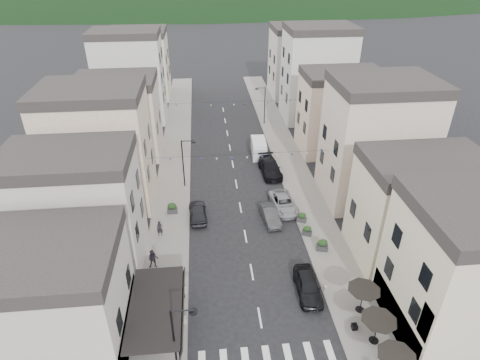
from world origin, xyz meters
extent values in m
cube|color=slate|center=(-7.50, 32.00, 0.06)|extent=(4.00, 76.00, 0.12)
cube|color=slate|center=(7.50, 32.00, 0.06)|extent=(4.00, 76.00, 0.12)
cube|color=#B8B1A9|center=(-15.50, 5.00, 4.00)|extent=(12.00, 8.00, 8.00)
cube|color=beige|center=(14.50, 4.00, 5.00)|extent=(10.00, 8.00, 10.00)
cube|color=black|center=(-7.50, 5.00, 3.20)|extent=(3.60, 7.50, 0.15)
cube|color=black|center=(-5.70, 5.00, 2.70)|extent=(0.34, 7.50, 0.99)
cylinder|color=black|center=(-5.80, 8.50, 1.60)|extent=(0.10, 0.10, 3.20)
cube|color=#B8B1A9|center=(-14.50, 14.00, 5.00)|extent=(10.00, 7.00, 10.00)
cube|color=#262323|center=(-14.50, 14.00, 10.50)|extent=(10.20, 7.14, 1.00)
cube|color=#BEA58E|center=(-14.50, 24.00, 6.00)|extent=(10.00, 8.00, 12.00)
cube|color=#262323|center=(-14.50, 24.00, 12.50)|extent=(10.20, 8.16, 1.00)
cube|color=#B9A896|center=(-14.50, 36.00, 4.75)|extent=(10.00, 8.00, 9.50)
cube|color=#262323|center=(-14.50, 36.00, 10.00)|extent=(10.20, 8.16, 1.00)
cube|color=#B7B7B2|center=(-14.50, 48.00, 6.50)|extent=(10.00, 7.00, 13.00)
cube|color=#262323|center=(-14.50, 48.00, 13.50)|extent=(10.20, 7.14, 1.00)
cube|color=beige|center=(-14.50, 60.00, 5.50)|extent=(10.00, 9.00, 11.00)
cube|color=#262323|center=(-14.50, 60.00, 11.50)|extent=(10.20, 9.18, 1.00)
cube|color=beige|center=(14.50, 12.00, 4.50)|extent=(10.00, 7.00, 9.00)
cube|color=#262323|center=(14.50, 12.00, 9.50)|extent=(10.20, 7.14, 1.00)
cube|color=#B9A896|center=(14.50, 22.00, 6.25)|extent=(10.00, 8.00, 12.50)
cube|color=#262323|center=(14.50, 22.00, 13.00)|extent=(10.20, 8.16, 1.00)
cube|color=#BEA58E|center=(14.50, 34.00, 5.00)|extent=(10.00, 7.00, 10.00)
cube|color=#262323|center=(14.50, 34.00, 10.50)|extent=(10.20, 7.14, 1.00)
cube|color=#B7B7B2|center=(14.50, 46.00, 6.75)|extent=(10.00, 8.00, 13.50)
cube|color=#262323|center=(14.50, 46.00, 14.00)|extent=(10.20, 8.16, 1.00)
cube|color=#B8B1A9|center=(14.50, 58.00, 5.75)|extent=(10.00, 9.00, 11.50)
cube|color=#262323|center=(14.50, 58.00, 12.00)|extent=(10.20, 9.18, 1.00)
cone|color=black|center=(7.70, 0.00, 2.37)|extent=(2.50, 2.50, 0.55)
cylinder|color=black|center=(7.70, 2.80, 1.27)|extent=(0.06, 0.06, 2.30)
cone|color=black|center=(7.70, 2.80, 2.37)|extent=(2.50, 2.50, 0.55)
cylinder|color=black|center=(7.70, 2.80, 0.49)|extent=(0.70, 0.70, 0.04)
cylinder|color=black|center=(7.70, 5.60, 1.27)|extent=(0.06, 0.06, 2.30)
cone|color=black|center=(7.70, 5.60, 2.37)|extent=(2.50, 2.50, 0.55)
cylinder|color=black|center=(7.70, 5.60, 0.49)|extent=(0.70, 0.70, 0.04)
cylinder|color=black|center=(-6.10, 2.00, 3.00)|extent=(0.14, 0.14, 6.00)
cylinder|color=black|center=(-5.40, 2.00, 5.90)|extent=(1.40, 0.10, 0.10)
cylinder|color=black|center=(-4.75, 2.00, 5.75)|extent=(0.56, 0.56, 0.08)
cylinder|color=black|center=(-6.10, 26.00, 3.00)|extent=(0.14, 0.14, 6.00)
cylinder|color=black|center=(-5.40, 26.00, 5.90)|extent=(1.40, 0.10, 0.10)
cylinder|color=black|center=(-4.75, 26.00, 5.75)|extent=(0.56, 0.56, 0.08)
cylinder|color=black|center=(6.10, 44.00, 3.00)|extent=(0.14, 0.14, 6.00)
cylinder|color=black|center=(5.40, 44.00, 5.90)|extent=(1.40, 0.10, 0.10)
cylinder|color=black|center=(4.75, 44.00, 5.75)|extent=(0.56, 0.56, 0.08)
cylinder|color=gray|center=(-5.70, 6.00, 0.42)|extent=(0.26, 0.26, 0.60)
cylinder|color=gray|center=(-5.70, 9.00, 0.42)|extent=(0.26, 0.26, 0.60)
cylinder|color=gray|center=(5.70, 8.00, 0.42)|extent=(0.26, 0.26, 0.60)
cylinder|color=black|center=(0.00, 22.00, 6.00)|extent=(19.00, 0.02, 0.02)
cone|color=beige|center=(-8.71, 22.00, 5.81)|extent=(0.28, 0.28, 0.24)
cone|color=navy|center=(-7.12, 22.00, 5.73)|extent=(0.28, 0.28, 0.24)
cone|color=beige|center=(-5.54, 22.00, 5.65)|extent=(0.28, 0.28, 0.24)
cone|color=navy|center=(-3.96, 22.00, 5.58)|extent=(0.28, 0.28, 0.24)
cone|color=beige|center=(-2.38, 22.00, 5.54)|extent=(0.28, 0.28, 0.24)
cone|color=navy|center=(-0.79, 22.00, 5.51)|extent=(0.28, 0.28, 0.24)
cone|color=beige|center=(0.79, 22.00, 5.51)|extent=(0.28, 0.28, 0.24)
cone|color=navy|center=(2.38, 22.00, 5.54)|extent=(0.28, 0.28, 0.24)
cone|color=beige|center=(3.96, 22.00, 5.58)|extent=(0.28, 0.28, 0.24)
cone|color=navy|center=(5.54, 22.00, 5.65)|extent=(0.28, 0.28, 0.24)
cone|color=beige|center=(7.12, 22.00, 5.73)|extent=(0.28, 0.28, 0.24)
cone|color=navy|center=(8.71, 22.00, 5.81)|extent=(0.28, 0.28, 0.24)
cylinder|color=black|center=(0.00, 38.00, 6.00)|extent=(19.00, 0.02, 0.02)
cone|color=beige|center=(-8.71, 38.00, 5.81)|extent=(0.28, 0.28, 0.24)
cone|color=navy|center=(-7.12, 38.00, 5.73)|extent=(0.28, 0.28, 0.24)
cone|color=beige|center=(-5.54, 38.00, 5.65)|extent=(0.28, 0.28, 0.24)
cone|color=navy|center=(-3.96, 38.00, 5.58)|extent=(0.28, 0.28, 0.24)
cone|color=beige|center=(-2.38, 38.00, 5.54)|extent=(0.28, 0.28, 0.24)
cone|color=navy|center=(-0.79, 38.00, 5.51)|extent=(0.28, 0.28, 0.24)
cone|color=beige|center=(0.79, 38.00, 5.51)|extent=(0.28, 0.28, 0.24)
cone|color=navy|center=(2.38, 38.00, 5.54)|extent=(0.28, 0.28, 0.24)
cone|color=beige|center=(3.96, 38.00, 5.58)|extent=(0.28, 0.28, 0.24)
cone|color=navy|center=(5.54, 38.00, 5.65)|extent=(0.28, 0.28, 0.24)
cone|color=beige|center=(7.12, 38.00, 5.73)|extent=(0.28, 0.28, 0.24)
cone|color=navy|center=(8.71, 38.00, 5.81)|extent=(0.28, 0.28, 0.24)
imported|color=black|center=(4.25, 8.19, 0.79)|extent=(1.96, 4.65, 1.57)
imported|color=#2F2F31|center=(2.80, 18.30, 0.68)|extent=(1.90, 4.29, 1.37)
imported|color=gray|center=(4.60, 20.35, 0.71)|extent=(2.82, 5.29, 1.42)
imported|color=black|center=(4.43, 28.13, 0.82)|extent=(2.60, 5.76, 1.64)
imported|color=black|center=(-4.60, 19.54, 0.75)|extent=(1.99, 4.49, 1.50)
cube|color=silver|center=(3.72, 33.44, 0.96)|extent=(2.07, 4.70, 1.92)
cube|color=silver|center=(3.69, 32.86, 1.97)|extent=(1.94, 3.17, 0.48)
cylinder|color=black|center=(2.86, 31.75, 0.34)|extent=(0.28, 0.68, 0.67)
cylinder|color=black|center=(4.40, 31.67, 0.34)|extent=(0.28, 0.68, 0.67)
cylinder|color=black|center=(3.05, 35.20, 0.34)|extent=(0.28, 0.68, 0.67)
cylinder|color=black|center=(4.58, 35.12, 0.34)|extent=(0.28, 0.68, 0.67)
imported|color=black|center=(-8.29, 16.82, 0.94)|extent=(0.60, 0.39, 1.63)
imported|color=black|center=(-8.52, 12.34, 1.05)|extent=(0.91, 0.71, 1.86)
cube|color=#2C2C2F|center=(-6.63, 8.03, 0.36)|extent=(1.08, 0.83, 0.48)
ellipsoid|color=black|center=(-6.63, 8.03, 0.88)|extent=(0.84, 0.54, 0.61)
cube|color=#2D2D2F|center=(-7.30, 20.58, 0.38)|extent=(1.08, 0.62, 0.53)
ellipsoid|color=black|center=(-7.30, 20.58, 0.97)|extent=(0.93, 0.59, 0.68)
cube|color=#2B2B2D|center=(6.85, 13.15, 0.39)|extent=(1.18, 0.84, 0.53)
ellipsoid|color=black|center=(6.85, 13.15, 0.97)|extent=(0.94, 0.60, 0.68)
cube|color=#2A2A2C|center=(6.00, 15.50, 0.35)|extent=(1.06, 0.85, 0.46)
ellipsoid|color=black|center=(6.00, 15.50, 0.86)|extent=(0.82, 0.52, 0.59)
cube|color=#313134|center=(6.00, 17.68, 0.36)|extent=(1.08, 0.86, 0.48)
ellipsoid|color=black|center=(6.00, 17.68, 0.88)|extent=(0.84, 0.53, 0.61)
camera|label=1|loc=(-3.60, -14.86, 24.77)|focal=30.00mm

